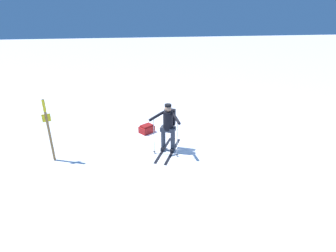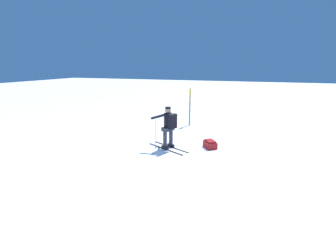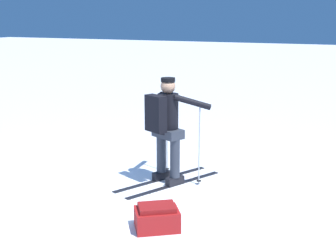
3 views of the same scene
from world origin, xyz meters
TOP-DOWN VIEW (x-y plane):
  - ground_plane at (0.00, 0.00)m, footprint 80.00×80.00m
  - skier at (-0.77, 0.30)m, footprint 1.84×1.23m
  - dropped_backpack at (0.77, 0.90)m, footprint 0.62×0.65m

SIDE VIEW (x-z plane):
  - ground_plane at x=0.00m, z-range 0.00..0.00m
  - dropped_backpack at x=0.77m, z-range -0.01..0.30m
  - skier at x=-0.77m, z-range 0.12..1.77m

